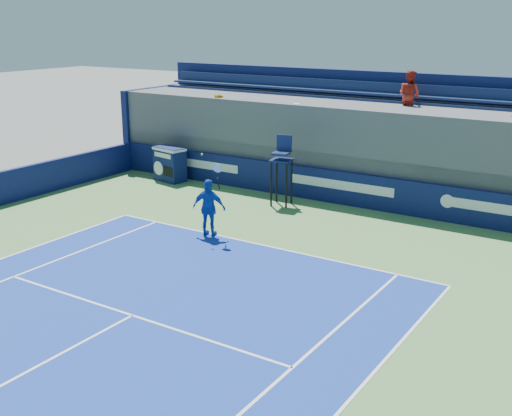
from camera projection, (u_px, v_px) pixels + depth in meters
The scene contains 5 objects.
back_hoarding at pixel (341, 188), 22.76m from camera, with size 20.40×0.21×1.20m.
match_clock at pixel (170, 163), 25.97m from camera, with size 1.43×0.94×1.40m.
umpire_chair at pixel (282, 163), 22.42m from camera, with size 0.82×0.82×2.48m.
tennis_player at pixel (209, 208), 19.32m from camera, with size 1.11×0.68×2.57m.
stadium_seating at pixel (367, 144), 24.04m from camera, with size 21.00×4.05×4.62m.
Camera 1 is at (9.39, -3.05, 6.39)m, focal length 45.00 mm.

